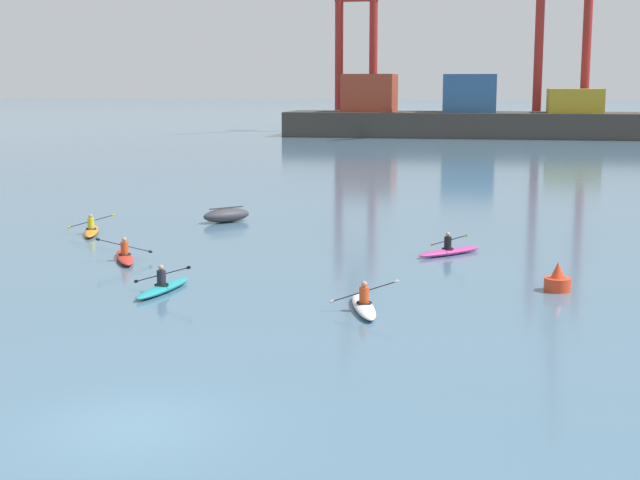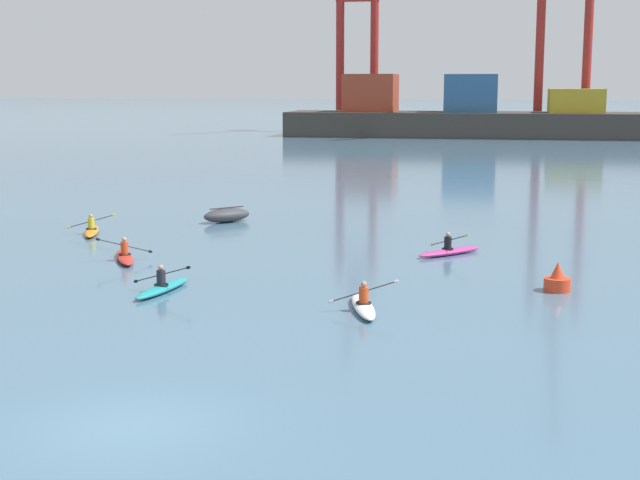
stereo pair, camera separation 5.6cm
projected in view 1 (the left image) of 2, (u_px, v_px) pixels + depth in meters
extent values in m
plane|color=#476B84|center=(131.00, 427.00, 18.93)|extent=(800.00, 800.00, 0.00)
cube|color=#38332D|center=(470.00, 125.00, 122.19)|extent=(48.48, 10.76, 3.26)
cube|color=#993823|center=(370.00, 93.00, 123.97)|extent=(6.79, 7.53, 4.96)
cube|color=#2D5684|center=(470.00, 93.00, 121.51)|extent=(6.79, 7.53, 4.92)
cube|color=#B29323|center=(575.00, 101.00, 119.21)|extent=(6.79, 7.53, 3.05)
cylinder|color=maroon|center=(339.00, 54.00, 134.12)|extent=(1.20, 1.20, 22.39)
cylinder|color=maroon|center=(373.00, 54.00, 133.20)|extent=(1.20, 1.20, 22.39)
cylinder|color=maroon|center=(539.00, 39.00, 124.96)|extent=(1.20, 1.20, 25.96)
cylinder|color=maroon|center=(587.00, 38.00, 123.81)|extent=(1.20, 1.20, 25.96)
ellipsoid|color=#38383D|center=(226.00, 215.00, 46.90)|extent=(2.58, 2.65, 0.70)
cube|color=#38383D|center=(226.00, 208.00, 46.84)|extent=(1.37, 1.47, 0.06)
cylinder|color=red|center=(557.00, 284.00, 31.29)|extent=(0.90, 0.90, 0.45)
cone|color=red|center=(558.00, 270.00, 31.21)|extent=(0.50, 0.50, 0.55)
ellipsoid|color=silver|center=(364.00, 306.00, 28.62)|extent=(1.49, 3.44, 0.26)
torus|color=black|center=(364.00, 303.00, 28.49)|extent=(0.60, 0.60, 0.05)
cylinder|color=#DB471E|center=(364.00, 295.00, 28.45)|extent=(0.30, 0.30, 0.50)
sphere|color=tan|center=(364.00, 284.00, 28.40)|extent=(0.19, 0.19, 0.19)
cylinder|color=black|center=(364.00, 292.00, 28.49)|extent=(1.96, 0.58, 0.63)
ellipsoid|color=silver|center=(331.00, 302.00, 28.45)|extent=(0.21, 0.09, 0.16)
ellipsoid|color=silver|center=(396.00, 282.00, 28.52)|extent=(0.21, 0.09, 0.16)
ellipsoid|color=teal|center=(163.00, 288.00, 31.16)|extent=(1.11, 3.45, 0.26)
torus|color=black|center=(162.00, 285.00, 31.04)|extent=(0.56, 0.56, 0.05)
cylinder|color=#23232D|center=(161.00, 278.00, 31.00)|extent=(0.30, 0.30, 0.50)
sphere|color=tan|center=(161.00, 268.00, 30.94)|extent=(0.19, 0.19, 0.19)
cylinder|color=black|center=(162.00, 275.00, 31.03)|extent=(2.00, 0.34, 0.65)
ellipsoid|color=black|center=(136.00, 281.00, 31.41)|extent=(0.21, 0.07, 0.16)
ellipsoid|color=black|center=(189.00, 268.00, 30.65)|extent=(0.21, 0.07, 0.16)
ellipsoid|color=red|center=(125.00, 257.00, 36.73)|extent=(2.10, 3.29, 0.26)
torus|color=black|center=(125.00, 254.00, 36.61)|extent=(0.66, 0.66, 0.05)
cylinder|color=#DB471E|center=(125.00, 248.00, 36.57)|extent=(0.30, 0.30, 0.50)
sphere|color=tan|center=(124.00, 240.00, 36.51)|extent=(0.19, 0.19, 0.19)
cylinder|color=black|center=(124.00, 246.00, 36.60)|extent=(1.81, 0.96, 0.63)
ellipsoid|color=black|center=(98.00, 239.00, 36.27)|extent=(0.20, 0.13, 0.16)
ellipsoid|color=black|center=(150.00, 252.00, 36.94)|extent=(0.20, 0.13, 0.16)
ellipsoid|color=orange|center=(91.00, 231.00, 43.20)|extent=(1.76, 3.39, 0.26)
torus|color=black|center=(91.00, 229.00, 43.08)|extent=(0.63, 0.63, 0.05)
cylinder|color=gold|center=(91.00, 224.00, 43.04)|extent=(0.30, 0.30, 0.50)
sphere|color=tan|center=(91.00, 216.00, 42.98)|extent=(0.19, 0.19, 0.19)
cylinder|color=black|center=(91.00, 221.00, 43.07)|extent=(1.92, 0.75, 0.56)
ellipsoid|color=yellow|center=(69.00, 227.00, 42.94)|extent=(0.20, 0.11, 0.15)
ellipsoid|color=yellow|center=(113.00, 215.00, 43.20)|extent=(0.20, 0.11, 0.15)
ellipsoid|color=#C13384|center=(449.00, 252.00, 37.95)|extent=(2.76, 2.90, 0.26)
torus|color=black|center=(448.00, 249.00, 37.86)|extent=(0.69, 0.69, 0.05)
cylinder|color=black|center=(448.00, 243.00, 37.82)|extent=(0.30, 0.30, 0.50)
sphere|color=tan|center=(448.00, 234.00, 37.77)|extent=(0.19, 0.19, 0.19)
cylinder|color=black|center=(449.00, 240.00, 37.84)|extent=(1.49, 1.39, 0.69)
ellipsoid|color=yellow|center=(432.00, 245.00, 38.68)|extent=(0.18, 0.17, 0.16)
ellipsoid|color=yellow|center=(466.00, 235.00, 36.99)|extent=(0.18, 0.17, 0.16)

